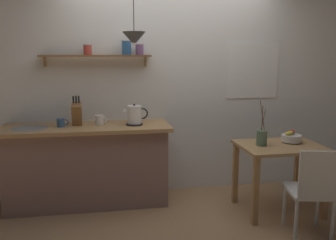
# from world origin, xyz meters

# --- Properties ---
(ground_plane) EXTENTS (14.00, 14.00, 0.00)m
(ground_plane) POSITION_xyz_m (0.00, 0.00, 0.00)
(ground_plane) COLOR #A87F56
(back_wall) EXTENTS (6.80, 0.11, 2.70)m
(back_wall) POSITION_xyz_m (0.20, 0.65, 1.35)
(back_wall) COLOR white
(back_wall) RESTS_ON ground_plane
(kitchen_counter) EXTENTS (1.83, 0.63, 0.90)m
(kitchen_counter) POSITION_xyz_m (-1.00, 0.32, 0.46)
(kitchen_counter) COLOR gray
(kitchen_counter) RESTS_ON ground_plane
(wall_shelf) EXTENTS (1.22, 0.20, 0.29)m
(wall_shelf) POSITION_xyz_m (-0.75, 0.49, 1.69)
(wall_shelf) COLOR brown
(dining_table) EXTENTS (0.86, 0.66, 0.73)m
(dining_table) POSITION_xyz_m (1.02, -0.22, 0.60)
(dining_table) COLOR tan
(dining_table) RESTS_ON ground_plane
(dining_chair_near) EXTENTS (0.46, 0.50, 0.86)m
(dining_chair_near) POSITION_xyz_m (1.02, -0.85, 0.48)
(dining_chair_near) COLOR silver
(dining_chair_near) RESTS_ON ground_plane
(fruit_bowl) EXTENTS (0.21, 0.21, 0.14)m
(fruit_bowl) POSITION_xyz_m (1.19, -0.14, 0.79)
(fruit_bowl) COLOR silver
(fruit_bowl) RESTS_ON dining_table
(twig_vase) EXTENTS (0.11, 0.11, 0.48)m
(twig_vase) POSITION_xyz_m (0.81, -0.21, 0.82)
(twig_vase) COLOR #567056
(twig_vase) RESTS_ON dining_table
(electric_kettle) EXTENTS (0.27, 0.18, 0.24)m
(electric_kettle) POSITION_xyz_m (-0.47, 0.27, 1.01)
(electric_kettle) COLOR black
(electric_kettle) RESTS_ON kitchen_counter
(knife_block) EXTENTS (0.10, 0.19, 0.33)m
(knife_block) POSITION_xyz_m (-1.10, 0.35, 1.03)
(knife_block) COLOR brown
(knife_block) RESTS_ON kitchen_counter
(coffee_mug_by_sink) EXTENTS (0.12, 0.08, 0.09)m
(coffee_mug_by_sink) POSITION_xyz_m (-1.26, 0.29, 0.95)
(coffee_mug_by_sink) COLOR #3D5B89
(coffee_mug_by_sink) RESTS_ON kitchen_counter
(coffee_mug_spare) EXTENTS (0.14, 0.09, 0.11)m
(coffee_mug_spare) POSITION_xyz_m (-0.85, 0.35, 0.96)
(coffee_mug_spare) COLOR white
(coffee_mug_spare) RESTS_ON kitchen_counter
(pendant_lamp) EXTENTS (0.25, 0.25, 0.51)m
(pendant_lamp) POSITION_xyz_m (-0.47, 0.16, 1.83)
(pendant_lamp) COLOR black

